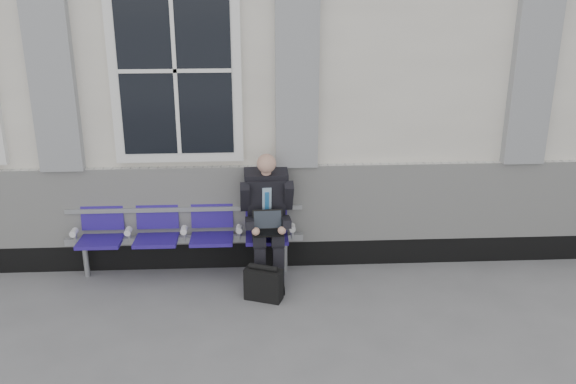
{
  "coord_description": "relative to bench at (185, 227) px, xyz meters",
  "views": [
    {
      "loc": [
        1.15,
        -5.21,
        3.31
      ],
      "look_at": [
        1.48,
        0.9,
        1.1
      ],
      "focal_mm": 40.0,
      "sensor_mm": 36.0,
      "label": 1
    }
  ],
  "objects": [
    {
      "name": "ground",
      "position": [
        -0.36,
        -1.32,
        -0.55
      ],
      "size": [
        70.0,
        70.0,
        0.0
      ],
      "primitive_type": "plane",
      "color": "slate",
      "rests_on": "ground"
    },
    {
      "name": "station_building",
      "position": [
        -0.38,
        2.15,
        1.67
      ],
      "size": [
        14.4,
        4.4,
        4.49
      ],
      "color": "white",
      "rests_on": "ground"
    },
    {
      "name": "bench",
      "position": [
        0.0,
        0.0,
        0.0
      ],
      "size": [
        2.6,
        0.47,
        0.91
      ],
      "color": "#9EA0A3",
      "rests_on": "ground"
    },
    {
      "name": "businessman",
      "position": [
        0.9,
        -0.13,
        0.21
      ],
      "size": [
        0.57,
        0.77,
        1.42
      ],
      "color": "black",
      "rests_on": "ground"
    },
    {
      "name": "briefcase",
      "position": [
        0.85,
        -0.65,
        -0.37
      ],
      "size": [
        0.41,
        0.29,
        0.39
      ],
      "color": "black",
      "rests_on": "ground"
    }
  ]
}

